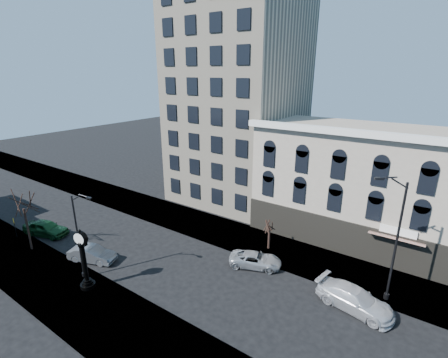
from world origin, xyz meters
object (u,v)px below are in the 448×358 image
Objects in this scene: warning_sign at (14,224)px; car_near_b at (92,254)px; street_clock at (84,262)px; car_near_a at (46,228)px; street_lamp_near at (79,214)px.

car_near_b is at bearing 32.88° from warning_sign.
car_near_b is (10.85, 2.01, -0.96)m from warning_sign.
car_near_a is (-12.18, 2.91, -1.69)m from street_clock.
street_lamp_near is 13.84m from warning_sign.
street_clock is 0.67× the size of street_lamp_near.
warning_sign is at bearing 161.91° from street_clock.
street_clock is 3.90m from street_lamp_near.
car_near_b is at bearing 128.98° from street_lamp_near.
warning_sign is 0.46× the size of car_near_a.
street_clock is 1.18× the size of car_near_b.
warning_sign is 11.07m from car_near_b.
street_clock is 4.65m from car_near_b.
car_near_a is (-11.09, 2.10, -5.34)m from street_lamp_near.
street_lamp_near is 12.49m from car_near_a.
street_clock is 14.22m from warning_sign.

